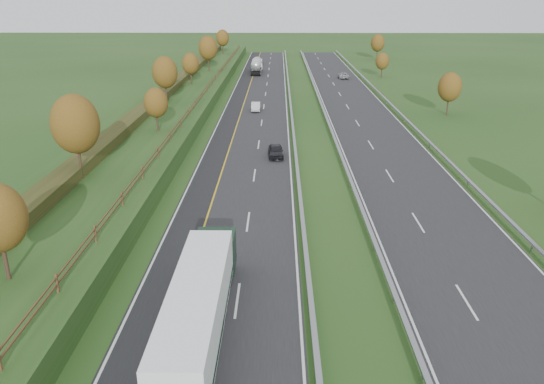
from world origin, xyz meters
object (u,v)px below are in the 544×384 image
at_px(box_lorry, 200,304).
at_px(car_small_far, 259,62).
at_px(car_silver_mid, 256,106).
at_px(car_dark_near, 276,151).
at_px(road_tanker, 257,65).
at_px(car_oncoming, 343,75).

distance_m(box_lorry, car_small_far, 121.39).
distance_m(box_lorry, car_silver_mid, 60.69).
bearing_deg(box_lorry, car_silver_mid, 89.62).
xyz_separation_m(car_dark_near, car_small_far, (-5.02, 86.70, -0.04)).
height_order(box_lorry, road_tanker, box_lorry).
height_order(road_tanker, car_silver_mid, road_tanker).
xyz_separation_m(road_tanker, car_dark_near, (4.99, -69.86, -1.11)).
bearing_deg(car_dark_near, road_tanker, 91.66).
bearing_deg(road_tanker, car_silver_mid, -87.90).
xyz_separation_m(road_tanker, car_small_far, (-0.03, 16.85, -1.16)).
bearing_deg(car_oncoming, car_silver_mid, 63.77).
relative_size(box_lorry, car_dark_near, 3.90).
bearing_deg(car_small_far, car_silver_mid, -86.86).
height_order(car_dark_near, car_oncoming, car_dark_near).
xyz_separation_m(box_lorry, car_dark_near, (3.79, 34.67, -1.58)).
bearing_deg(car_small_far, road_tanker, -88.30).
bearing_deg(car_silver_mid, road_tanker, 91.34).
xyz_separation_m(car_dark_near, car_oncoming, (14.76, 61.48, -0.07)).
relative_size(car_silver_mid, car_small_far, 0.88).
distance_m(car_small_far, car_oncoming, 32.06).
relative_size(car_dark_near, car_small_far, 0.91).
height_order(car_silver_mid, car_oncoming, car_silver_mid).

